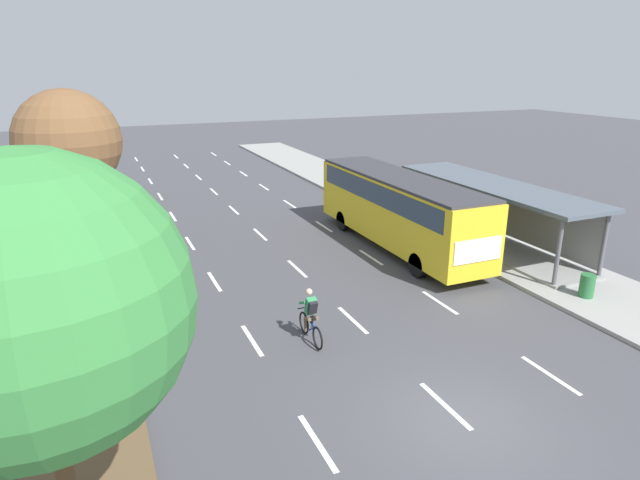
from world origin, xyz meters
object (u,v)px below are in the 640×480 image
(median_tree_second, at_px, (70,224))
(median_tree_fourth, at_px, (71,128))
(median_tree_third, at_px, (68,142))
(trash_bin, at_px, (587,286))
(cyclist, at_px, (311,318))
(bus_shelter, at_px, (496,207))
(bus, at_px, (398,204))
(median_tree_nearest, at_px, (35,307))

(median_tree_second, height_order, median_tree_fourth, median_tree_fourth)
(median_tree_third, height_order, trash_bin, median_tree_third)
(median_tree_second, xyz_separation_m, median_tree_fourth, (0.04, 17.62, 0.91))
(cyclist, relative_size, trash_bin, 2.14)
(bus_shelter, relative_size, bus, 0.98)
(cyclist, bearing_deg, trash_bin, -6.57)
(bus, xyz_separation_m, median_tree_second, (-13.43, -3.89, 1.70))
(median_tree_third, height_order, median_tree_fourth, median_tree_third)
(median_tree_second, distance_m, trash_bin, 17.39)
(median_tree_third, bearing_deg, median_tree_fourth, 89.90)
(cyclist, height_order, median_tree_fourth, median_tree_fourth)
(median_tree_nearest, relative_size, median_tree_third, 1.00)
(median_tree_third, relative_size, median_tree_fourth, 1.08)
(bus, bearing_deg, median_tree_third, 159.87)
(bus, xyz_separation_m, median_tree_nearest, (-13.66, -12.70, 2.94))
(cyclist, distance_m, median_tree_nearest, 9.88)
(bus_shelter, distance_m, bus, 4.58)
(bus_shelter, xyz_separation_m, median_tree_second, (-17.71, -2.28, 1.90))
(median_tree_fourth, bearing_deg, cyclist, -72.80)
(median_tree_third, xyz_separation_m, trash_bin, (16.61, -12.76, -4.45))
(bus, bearing_deg, median_tree_nearest, -137.08)
(bus_shelter, height_order, median_tree_nearest, median_tree_nearest)
(median_tree_fourth, bearing_deg, trash_bin, -52.43)
(median_tree_second, bearing_deg, cyclist, -23.53)
(cyclist, distance_m, median_tree_third, 13.86)
(cyclist, height_order, trash_bin, cyclist)
(median_tree_second, height_order, trash_bin, median_tree_second)
(bus, relative_size, median_tree_third, 1.59)
(cyclist, xyz_separation_m, median_tree_nearest, (-6.58, -6.04, 4.22))
(bus_shelter, bearing_deg, cyclist, -156.07)
(cyclist, bearing_deg, median_tree_second, 156.47)
(cyclist, relative_size, median_tree_fourth, 0.28)
(cyclist, xyz_separation_m, trash_bin, (10.28, -1.18, -0.22))
(bus, height_order, median_tree_second, median_tree_second)
(bus, height_order, median_tree_nearest, median_tree_nearest)
(bus, relative_size, median_tree_fourth, 1.71)
(median_tree_third, distance_m, median_tree_fourth, 8.82)
(trash_bin, bearing_deg, median_tree_nearest, -163.92)
(median_tree_second, bearing_deg, bus, 16.17)
(cyclist, bearing_deg, median_tree_fourth, 107.20)
(trash_bin, bearing_deg, median_tree_second, 166.64)
(bus, distance_m, median_tree_second, 14.09)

